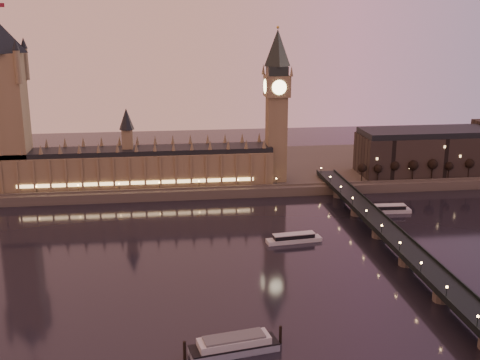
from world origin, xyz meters
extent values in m
plane|color=black|center=(0.00, 0.00, 0.00)|extent=(700.00, 700.00, 0.00)
cube|color=#423D35|center=(30.00, 165.00, 3.00)|extent=(560.00, 130.00, 6.00)
cube|color=brown|center=(-40.00, 121.00, 17.00)|extent=(180.00, 26.00, 22.00)
cube|color=black|center=(-40.00, 121.00, 29.60)|extent=(180.00, 22.00, 3.20)
cube|color=#FFCC7F|center=(-40.00, 107.50, 11.00)|extent=(153.00, 0.25, 2.20)
cube|color=brown|center=(-120.00, 121.00, 50.00)|extent=(22.00, 22.00, 88.00)
cone|color=black|center=(-120.00, 121.00, 103.00)|extent=(31.68, 31.68, 18.00)
cube|color=maroon|center=(-117.80, 121.00, 122.50)|extent=(4.00, 0.15, 2.50)
cube|color=brown|center=(54.00, 121.00, 35.00)|extent=(13.00, 13.00, 58.00)
cube|color=brown|center=(54.00, 121.00, 71.00)|extent=(16.00, 16.00, 14.00)
cylinder|color=#FFEAA5|center=(54.00, 112.82, 71.00)|extent=(9.60, 0.35, 9.60)
cylinder|color=#FFEAA5|center=(45.82, 121.00, 71.00)|extent=(0.35, 9.60, 9.60)
cube|color=black|center=(54.00, 121.00, 81.00)|extent=(13.00, 13.00, 6.00)
cone|color=black|center=(54.00, 121.00, 96.00)|extent=(17.68, 17.68, 24.00)
sphere|color=gold|center=(54.00, 121.00, 109.00)|extent=(2.00, 2.00, 2.00)
cube|color=black|center=(92.00, 0.00, 8.00)|extent=(13.00, 260.00, 2.00)
cube|color=black|center=(85.70, 0.00, 9.50)|extent=(0.60, 260.00, 1.00)
cube|color=black|center=(98.30, 0.00, 9.50)|extent=(0.60, 260.00, 1.00)
cube|color=black|center=(172.00, 127.00, 20.00)|extent=(110.00, 36.00, 28.00)
cube|color=black|center=(172.00, 127.00, 36.00)|extent=(108.00, 34.00, 4.00)
cylinder|color=black|center=(111.65, 109.00, 10.91)|extent=(0.70, 0.70, 9.81)
sphere|color=black|center=(111.65, 109.00, 16.03)|extent=(6.54, 6.54, 6.54)
cylinder|color=black|center=(124.40, 109.00, 10.91)|extent=(0.70, 0.70, 9.81)
sphere|color=black|center=(124.40, 109.00, 16.03)|extent=(6.54, 6.54, 6.54)
cylinder|color=black|center=(137.15, 109.00, 10.91)|extent=(0.70, 0.70, 9.81)
sphere|color=black|center=(137.15, 109.00, 16.03)|extent=(6.54, 6.54, 6.54)
cylinder|color=black|center=(149.90, 109.00, 10.91)|extent=(0.70, 0.70, 9.81)
sphere|color=black|center=(149.90, 109.00, 16.03)|extent=(6.54, 6.54, 6.54)
cylinder|color=black|center=(162.65, 109.00, 10.91)|extent=(0.70, 0.70, 9.81)
sphere|color=black|center=(162.65, 109.00, 16.03)|extent=(6.54, 6.54, 6.54)
cylinder|color=black|center=(175.40, 109.00, 10.91)|extent=(0.70, 0.70, 9.81)
sphere|color=black|center=(175.40, 109.00, 16.03)|extent=(6.54, 6.54, 6.54)
cylinder|color=black|center=(188.16, 109.00, 10.91)|extent=(0.70, 0.70, 9.81)
sphere|color=black|center=(188.16, 109.00, 16.03)|extent=(6.54, 6.54, 6.54)
cube|color=silver|center=(44.78, 18.15, 1.08)|extent=(30.10, 9.79, 2.17)
cube|color=black|center=(44.78, 18.15, 3.25)|extent=(22.33, 7.75, 2.17)
cube|color=silver|center=(44.78, 18.15, 4.53)|extent=(22.95, 8.07, 0.39)
cube|color=silver|center=(112.86, 59.54, 1.14)|extent=(27.11, 7.87, 2.27)
cube|color=black|center=(112.86, 59.54, 3.41)|extent=(20.08, 6.36, 2.27)
cube|color=silver|center=(112.86, 59.54, 4.75)|extent=(20.63, 6.65, 0.41)
cube|color=#838EA6|center=(0.43, -85.70, 1.29)|extent=(32.94, 14.43, 2.59)
cube|color=black|center=(0.43, -85.70, 2.84)|extent=(32.94, 14.43, 0.50)
cube|color=silver|center=(0.43, -85.70, 4.38)|extent=(26.88, 12.40, 2.59)
cube|color=#595B5E|center=(0.43, -85.70, 6.02)|extent=(22.79, 10.72, 0.70)
cylinder|color=black|center=(-17.21, -87.85, 3.39)|extent=(1.10, 1.10, 6.77)
cylinder|color=black|center=(18.07, -81.54, 3.39)|extent=(1.10, 1.10, 6.77)
camera|label=1|loc=(-21.77, -275.41, 116.14)|focal=45.00mm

